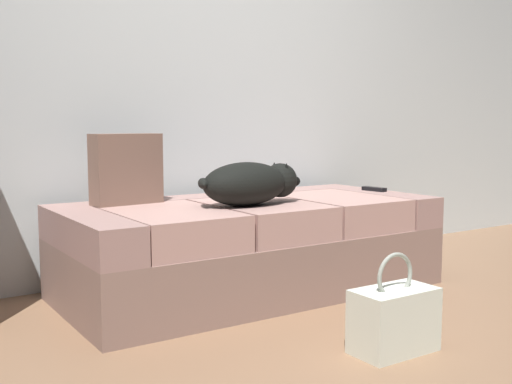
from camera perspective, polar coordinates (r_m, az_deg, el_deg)
name	(u,v)px	position (r m, az deg, el deg)	size (l,w,h in m)	color
ground_plane	(416,359)	(2.40, 14.52, -14.62)	(10.00, 10.00, 0.00)	#8F694C
back_wall	(194,26)	(3.65, -5.74, 14.96)	(6.40, 0.10, 2.80)	silver
couch	(250,246)	(3.16, -0.51, -5.02)	(1.87, 0.87, 0.46)	#8C6D62
dog_dark	(252,183)	(2.96, -0.41, 0.82)	(0.61, 0.29, 0.21)	black
tv_remote	(374,189)	(3.64, 10.82, 0.27)	(0.04, 0.15, 0.02)	black
throw_pillow	(126,169)	(3.06, -11.85, 2.09)	(0.34, 0.12, 0.34)	#795A4B
handbag	(394,319)	(2.41, 12.59, -11.33)	(0.32, 0.18, 0.38)	silver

